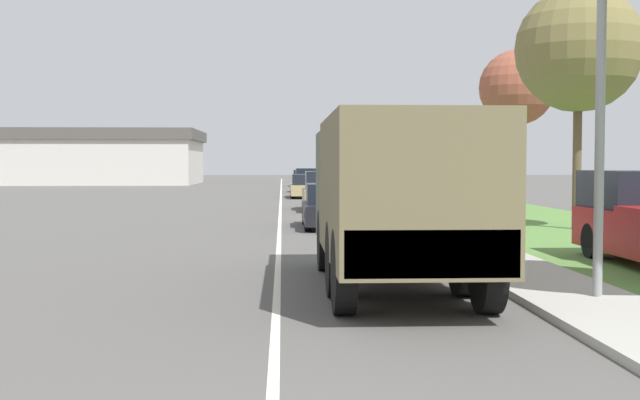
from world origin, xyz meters
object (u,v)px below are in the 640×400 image
(car_third_ahead, at_px, (305,187))
(car_farthest_ahead, at_px, (303,179))
(lamp_post, at_px, (586,41))
(car_nearest_ahead, at_px, (330,208))
(car_second_ahead, at_px, (324,193))
(military_truck, at_px, (395,192))
(car_fourth_ahead, at_px, (307,182))

(car_third_ahead, bearing_deg, car_farthest_ahead, 88.89)
(lamp_post, bearing_deg, car_nearest_ahead, 101.51)
(car_nearest_ahead, xyz_separation_m, car_second_ahead, (0.28, 9.20, 0.12))
(car_nearest_ahead, relative_size, car_third_ahead, 0.89)
(military_truck, xyz_separation_m, car_fourth_ahead, (-0.09, 43.36, -0.87))
(car_second_ahead, bearing_deg, lamp_post, -83.64)
(car_farthest_ahead, bearing_deg, lamp_post, -87.44)
(car_nearest_ahead, distance_m, car_second_ahead, 9.21)
(car_second_ahead, xyz_separation_m, car_fourth_ahead, (-0.07, 21.46, -0.01))
(car_second_ahead, height_order, lamp_post, lamp_post)
(car_fourth_ahead, bearing_deg, car_nearest_ahead, -90.39)
(military_truck, distance_m, car_farthest_ahead, 57.49)
(military_truck, distance_m, car_second_ahead, 21.91)
(military_truck, xyz_separation_m, car_farthest_ahead, (-0.05, 57.49, -0.96))
(car_second_ahead, distance_m, car_fourth_ahead, 21.47)
(car_third_ahead, distance_m, lamp_post, 36.50)
(military_truck, bearing_deg, car_second_ahead, 90.05)
(car_farthest_ahead, bearing_deg, military_truck, -89.95)
(military_truck, xyz_separation_m, car_second_ahead, (-0.02, 21.89, -0.86))
(car_third_ahead, height_order, car_fourth_ahead, car_fourth_ahead)
(car_second_ahead, relative_size, car_fourth_ahead, 1.02)
(car_farthest_ahead, bearing_deg, car_nearest_ahead, -90.32)
(car_farthest_ahead, xyz_separation_m, lamp_post, (2.64, -58.98, 3.22))
(car_nearest_ahead, bearing_deg, car_second_ahead, 88.24)
(car_nearest_ahead, distance_m, car_third_ahead, 22.05)
(car_third_ahead, height_order, lamp_post, lamp_post)
(military_truck, height_order, car_farthest_ahead, military_truck)
(car_nearest_ahead, height_order, lamp_post, lamp_post)
(car_nearest_ahead, bearing_deg, car_farthest_ahead, 89.68)
(military_truck, distance_m, car_third_ahead, 34.75)
(military_truck, xyz_separation_m, car_third_ahead, (-0.49, 34.73, -0.98))
(car_fourth_ahead, bearing_deg, car_third_ahead, -92.63)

